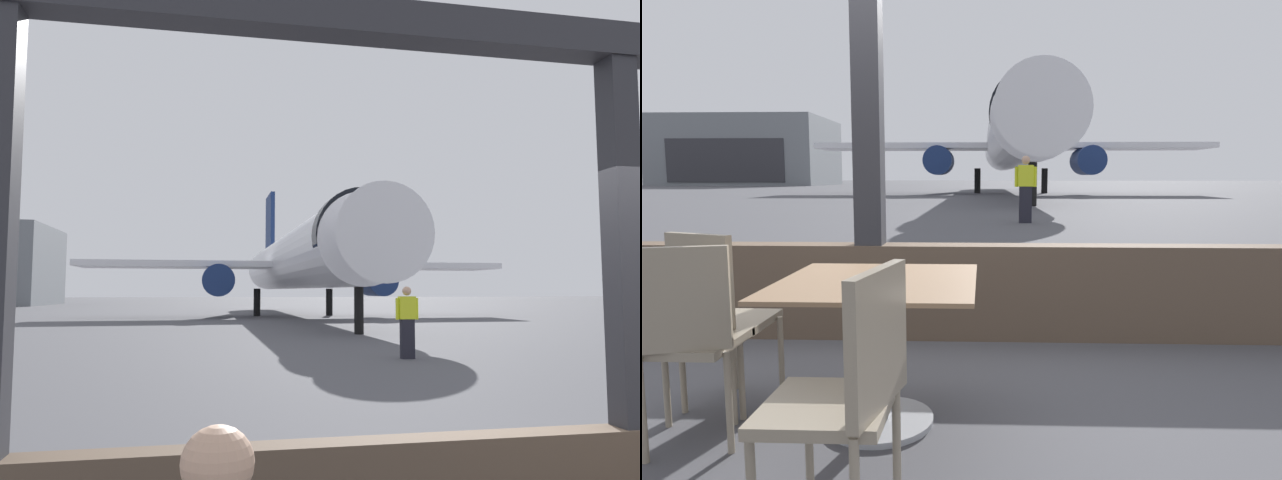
# 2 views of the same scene
# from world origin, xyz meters

# --- Properties ---
(ground_plane) EXTENTS (220.00, 220.00, 0.00)m
(ground_plane) POSITION_xyz_m (0.00, 40.00, 0.00)
(ground_plane) COLOR #4C4C51
(window_frame) EXTENTS (8.35, 0.24, 3.54)m
(window_frame) POSITION_xyz_m (0.00, 0.00, 1.22)
(window_frame) COLOR brown
(window_frame) RESTS_ON ground
(dining_table) EXTENTS (0.93, 0.93, 0.72)m
(dining_table) POSITION_xyz_m (0.34, -1.45, 0.47)
(dining_table) COLOR #8C6B4C
(dining_table) RESTS_ON ground
(cafe_chair_window_left) EXTENTS (0.45, 0.45, 0.93)m
(cafe_chair_window_left) POSITION_xyz_m (0.42, -2.33, 0.56)
(cafe_chair_window_left) COLOR gray
(cafe_chair_window_left) RESTS_ON ground
(cafe_chair_window_right) EXTENTS (0.49, 0.49, 0.94)m
(cafe_chair_window_right) POSITION_xyz_m (-0.51, -1.34, 0.55)
(cafe_chair_window_right) COLOR gray
(cafe_chair_window_right) RESTS_ON ground
(cafe_chair_aisle_left) EXTENTS (0.47, 0.47, 0.92)m
(cafe_chair_aisle_left) POSITION_xyz_m (-0.45, -1.71, 0.55)
(cafe_chair_aisle_left) COLOR gray
(cafe_chair_aisle_left) RESTS_ON ground
(airplane) EXTENTS (26.54, 36.95, 10.32)m
(airplane) POSITION_xyz_m (2.88, 32.76, 3.54)
(airplane) COLOR silver
(airplane) RESTS_ON ground
(ground_crew_worker) EXTENTS (0.57, 0.22, 1.74)m
(ground_crew_worker) POSITION_xyz_m (1.95, 10.04, 0.90)
(ground_crew_worker) COLOR black
(ground_crew_worker) RESTS_ON ground
(distant_hangar) EXTENTS (21.46, 15.27, 9.08)m
(distant_hangar) POSITION_xyz_m (-31.29, 69.73, 4.54)
(distant_hangar) COLOR slate
(distant_hangar) RESTS_ON ground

